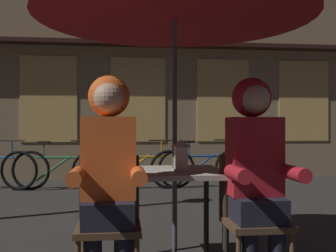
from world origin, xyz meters
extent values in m
cube|color=#B2AD9E|center=(0.00, 0.00, 0.72)|extent=(0.72, 0.72, 0.04)
cylinder|color=#2D2319|center=(-0.31, -0.31, 0.35)|extent=(0.04, 0.04, 0.70)
cylinder|color=#2D2319|center=(0.31, -0.31, 0.35)|extent=(0.04, 0.04, 0.70)
cylinder|color=#2D2319|center=(-0.31, 0.31, 0.35)|extent=(0.04, 0.04, 0.70)
cylinder|color=#2D2319|center=(0.31, 0.31, 0.35)|extent=(0.04, 0.04, 0.70)
cylinder|color=#4C4C51|center=(0.00, 0.00, 1.12)|extent=(0.04, 0.04, 2.25)
cube|color=white|center=(0.04, -0.06, 0.75)|extent=(0.11, 0.11, 0.02)
cube|color=white|center=(0.04, -0.06, 0.84)|extent=(0.09, 0.09, 0.16)
pyramid|color=white|center=(0.04, -0.06, 0.94)|extent=(0.11, 0.11, 0.06)
cube|color=#513823|center=(-0.48, -0.44, 0.43)|extent=(0.40, 0.40, 0.04)
cube|color=#513823|center=(-0.48, -0.26, 0.66)|extent=(0.40, 0.03, 0.42)
cube|color=#513823|center=(0.48, -0.44, 0.43)|extent=(0.40, 0.40, 0.04)
cylinder|color=#513823|center=(0.65, -0.27, 0.21)|extent=(0.03, 0.03, 0.41)
cylinder|color=#513823|center=(0.31, -0.27, 0.21)|extent=(0.03, 0.03, 0.41)
cube|color=#513823|center=(0.48, -0.26, 0.66)|extent=(0.40, 0.03, 0.42)
cube|color=black|center=(-0.48, -0.44, 0.53)|extent=(0.32, 0.36, 0.16)
cube|color=#E05B23|center=(-0.48, -0.40, 0.87)|extent=(0.34, 0.22, 0.52)
cylinder|color=#E05B23|center=(-0.30, -0.62, 0.78)|extent=(0.09, 0.30, 0.09)
cylinder|color=#E05B23|center=(-0.66, -0.62, 0.78)|extent=(0.09, 0.30, 0.09)
sphere|color=tan|center=(-0.48, -0.40, 1.25)|extent=(0.21, 0.21, 0.21)
sphere|color=#E05B23|center=(-0.48, -0.35, 1.26)|extent=(0.27, 0.27, 0.27)
cube|color=black|center=(0.48, -0.44, 0.53)|extent=(0.32, 0.36, 0.16)
cube|color=red|center=(0.48, -0.40, 0.87)|extent=(0.34, 0.22, 0.52)
cylinder|color=red|center=(0.66, -0.62, 0.78)|extent=(0.09, 0.30, 0.09)
cylinder|color=red|center=(0.30, -0.62, 0.78)|extent=(0.09, 0.30, 0.09)
sphere|color=tan|center=(0.48, -0.40, 1.25)|extent=(0.21, 0.21, 0.21)
sphere|color=red|center=(0.48, -0.35, 1.26)|extent=(0.27, 0.27, 0.27)
cube|color=#937A56|center=(-0.04, 5.40, 3.10)|extent=(10.00, 0.60, 6.20)
cube|color=#E0B260|center=(-1.80, 5.09, 1.60)|extent=(1.10, 0.02, 1.70)
cube|color=#E0B260|center=(-0.04, 5.09, 1.60)|extent=(1.10, 0.02, 1.70)
cube|color=#E0B260|center=(1.72, 5.09, 1.60)|extent=(1.10, 0.02, 1.70)
cube|color=#E0B260|center=(3.48, 5.09, 1.60)|extent=(1.10, 0.02, 1.70)
cube|color=#331914|center=(-0.04, 4.95, 2.70)|extent=(9.00, 0.36, 0.08)
torus|color=black|center=(-2.07, 3.87, 0.33)|extent=(0.65, 0.20, 0.66)
cylinder|color=#1E4C93|center=(-2.19, 3.90, 0.68)|extent=(0.02, 0.02, 0.28)
cylinder|color=black|center=(-2.19, 3.90, 0.82)|extent=(0.43, 0.13, 0.02)
torus|color=black|center=(-0.88, 3.69, 0.33)|extent=(0.66, 0.17, 0.66)
torus|color=black|center=(-1.89, 3.87, 0.33)|extent=(0.66, 0.17, 0.66)
cylinder|color=#236B3D|center=(-1.38, 3.78, 0.54)|extent=(0.83, 0.18, 0.04)
cylinder|color=#236B3D|center=(-1.50, 3.80, 0.36)|extent=(0.60, 0.14, 0.44)
cylinder|color=#236B3D|center=(-1.66, 3.83, 0.66)|extent=(0.02, 0.02, 0.24)
cube|color=black|center=(-1.66, 3.83, 0.79)|extent=(0.21, 0.11, 0.04)
cylinder|color=#236B3D|center=(-1.00, 3.71, 0.68)|extent=(0.02, 0.02, 0.28)
cylinder|color=black|center=(-1.00, 3.71, 0.82)|extent=(0.44, 0.10, 0.02)
torus|color=black|center=(0.41, 3.76, 0.33)|extent=(0.66, 0.06, 0.66)
torus|color=black|center=(-0.61, 3.74, 0.33)|extent=(0.66, 0.06, 0.66)
cylinder|color=#B78419|center=(-0.10, 3.75, 0.54)|extent=(0.84, 0.05, 0.04)
cylinder|color=#B78419|center=(-0.22, 3.75, 0.36)|extent=(0.61, 0.05, 0.44)
cylinder|color=#B78419|center=(-0.38, 3.74, 0.66)|extent=(0.02, 0.02, 0.24)
cube|color=black|center=(-0.38, 3.74, 0.79)|extent=(0.20, 0.08, 0.04)
cylinder|color=#B78419|center=(0.29, 3.75, 0.68)|extent=(0.02, 0.02, 0.28)
cylinder|color=black|center=(0.29, 3.75, 0.82)|extent=(0.44, 0.03, 0.02)
torus|color=black|center=(1.56, 3.87, 0.33)|extent=(0.66, 0.11, 0.66)
torus|color=black|center=(0.55, 3.77, 0.33)|extent=(0.66, 0.11, 0.66)
cylinder|color=#1E4C93|center=(1.06, 3.82, 0.54)|extent=(0.84, 0.11, 0.04)
cylinder|color=#1E4C93|center=(0.93, 3.81, 0.36)|extent=(0.61, 0.09, 0.44)
cylinder|color=#1E4C93|center=(0.77, 3.79, 0.66)|extent=(0.02, 0.02, 0.24)
cube|color=black|center=(0.77, 3.79, 0.79)|extent=(0.21, 0.10, 0.04)
cylinder|color=#1E4C93|center=(1.44, 3.86, 0.68)|extent=(0.02, 0.02, 0.28)
cylinder|color=black|center=(1.44, 3.86, 0.82)|extent=(0.44, 0.07, 0.02)
camera|label=1|loc=(-0.41, -2.96, 1.07)|focal=42.56mm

